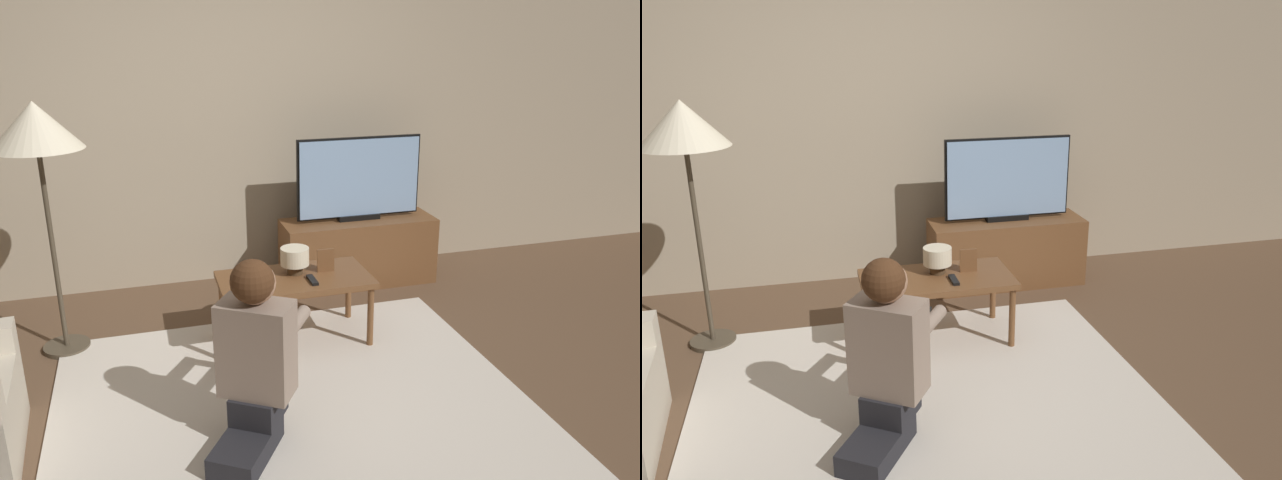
% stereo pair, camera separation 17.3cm
% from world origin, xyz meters
% --- Properties ---
extents(ground_plane, '(10.00, 10.00, 0.00)m').
position_xyz_m(ground_plane, '(0.00, 0.00, 0.00)').
color(ground_plane, brown).
extents(wall_back, '(10.00, 0.06, 2.60)m').
position_xyz_m(wall_back, '(0.00, 1.93, 1.30)').
color(wall_back, tan).
rests_on(wall_back, ground_plane).
extents(rug, '(2.48, 2.10, 0.02)m').
position_xyz_m(rug, '(0.00, 0.00, 0.01)').
color(rug, silver).
rests_on(rug, ground_plane).
extents(tv_stand, '(1.18, 0.40, 0.52)m').
position_xyz_m(tv_stand, '(0.92, 1.51, 0.26)').
color(tv_stand, brown).
rests_on(tv_stand, ground_plane).
extents(tv, '(0.97, 0.08, 0.63)m').
position_xyz_m(tv, '(0.92, 1.51, 0.84)').
color(tv, black).
rests_on(tv, tv_stand).
extents(coffee_table, '(0.94, 0.50, 0.44)m').
position_xyz_m(coffee_table, '(0.20, 0.69, 0.40)').
color(coffee_table, brown).
rests_on(coffee_table, ground_plane).
extents(floor_lamp, '(0.51, 0.51, 1.53)m').
position_xyz_m(floor_lamp, '(-1.20, 1.00, 1.34)').
color(floor_lamp, '#4C4233').
rests_on(floor_lamp, ground_plane).
extents(person_kneeling, '(0.63, 0.78, 0.93)m').
position_xyz_m(person_kneeling, '(-0.23, -0.26, 0.48)').
color(person_kneeling, '#232328').
rests_on(person_kneeling, rug).
extents(picture_frame, '(0.11, 0.01, 0.15)m').
position_xyz_m(picture_frame, '(0.41, 0.72, 0.52)').
color(picture_frame, brown).
rests_on(picture_frame, coffee_table).
extents(table_lamp, '(0.18, 0.18, 0.17)m').
position_xyz_m(table_lamp, '(0.22, 0.75, 0.55)').
color(table_lamp, '#4C3823').
rests_on(table_lamp, coffee_table).
extents(remote, '(0.04, 0.15, 0.02)m').
position_xyz_m(remote, '(0.28, 0.59, 0.45)').
color(remote, black).
rests_on(remote, coffee_table).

